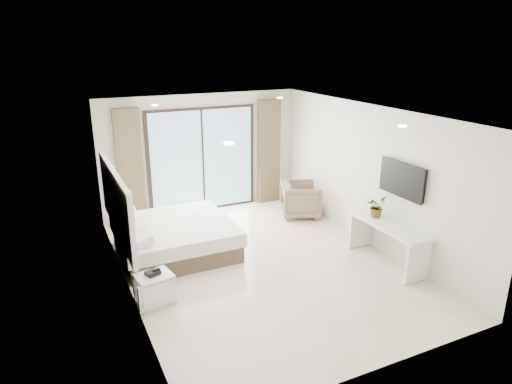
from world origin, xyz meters
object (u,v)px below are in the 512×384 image
Objects in this scene: bed at (174,237)px; nightstand at (155,289)px; armchair at (301,198)px; console_desk at (388,234)px.

nightstand is at bearing -115.37° from bed.
nightstand is at bearing 141.73° from armchair.
nightstand is 4.10m from console_desk.
armchair is (3.12, 0.63, 0.12)m from bed.
console_desk reaches higher than nightstand.
bed is 2.44× the size of armchair.
bed is at bearing 148.30° from console_desk.
console_desk is at bearing -15.94° from nightstand.
bed is 1.75m from nightstand.
armchair is at bearing 20.34° from nightstand.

